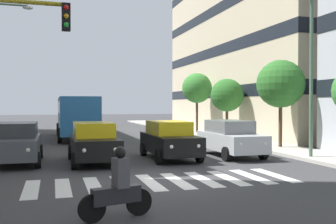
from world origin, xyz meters
TOP-DOWN VIEW (x-y plane):
  - ground_plane at (0.00, 0.00)m, footprint 180.00×180.00m
  - crosswalk_markings at (-0.00, 0.00)m, footprint 8.55×2.80m
  - car_0 at (-4.75, -5.08)m, footprint 2.02×4.44m
  - car_1 at (-1.68, -5.03)m, footprint 2.02×4.44m
  - car_2 at (1.76, -4.75)m, footprint 2.02×4.44m
  - car_3 at (4.89, -5.47)m, footprint 2.02×4.44m
  - bus_behind_traffic at (1.76, -17.66)m, footprint 2.78×10.50m
  - motorcycle_with_rider at (2.09, 3.70)m, footprint 1.67×0.53m
  - street_lamp_left at (-7.20, -2.97)m, footprint 3.14×0.28m
  - street_tree_1 at (-8.65, -6.93)m, footprint 2.64×2.64m
  - street_tree_2 at (-8.59, -13.74)m, footprint 2.37×2.37m
  - street_tree_3 at (-8.39, -19.32)m, footprint 2.56×2.56m

SIDE VIEW (x-z plane):
  - ground_plane at x=0.00m, z-range 0.00..0.00m
  - crosswalk_markings at x=0.00m, z-range 0.00..0.01m
  - motorcycle_with_rider at x=2.09m, z-range -0.14..1.43m
  - car_0 at x=-4.75m, z-range 0.03..1.75m
  - car_1 at x=-1.68m, z-range 0.03..1.75m
  - car_2 at x=1.76m, z-range 0.03..1.75m
  - car_3 at x=4.89m, z-range 0.03..1.75m
  - bus_behind_traffic at x=1.76m, z-range 0.36..3.36m
  - street_tree_2 at x=-8.59m, z-range 1.05..5.26m
  - street_tree_1 at x=-8.65m, z-range 1.22..6.02m
  - street_tree_3 at x=-8.39m, z-range 1.37..6.40m
  - street_lamp_left at x=-7.20m, z-range 0.98..8.22m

